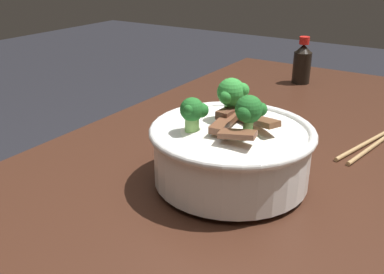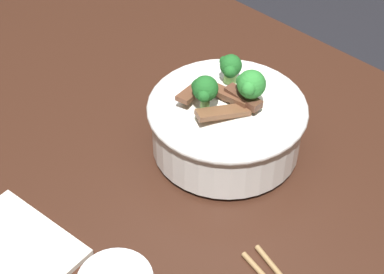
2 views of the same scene
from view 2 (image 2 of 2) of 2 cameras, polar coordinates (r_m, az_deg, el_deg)
The scene contains 3 objects.
dining_table at distance 0.96m, azimuth 1.65°, elevation -9.30°, with size 1.40×0.79×0.76m.
rice_bowl at distance 0.87m, azimuth 3.27°, elevation 1.55°, with size 0.23×0.23×0.15m.
folded_napkin at distance 0.81m, azimuth -16.63°, elevation -10.20°, with size 0.16×0.13×0.01m, color silver.
Camera 2 is at (-0.40, 0.44, 1.38)m, focal length 57.02 mm.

